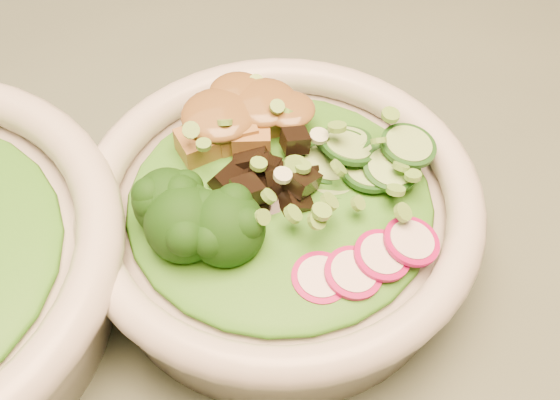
{
  "coord_description": "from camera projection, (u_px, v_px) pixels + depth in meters",
  "views": [
    {
      "loc": [
        -0.29,
        -0.21,
        1.15
      ],
      "look_at": [
        -0.23,
        0.07,
        0.8
      ],
      "focal_mm": 50.0,
      "sensor_mm": 36.0,
      "label": 1
    }
  ],
  "objects": [
    {
      "name": "broccoli_florets",
      "position": [
        192.0,
        222.0,
        0.42
      ],
      "size": [
        0.09,
        0.08,
        0.04
      ],
      "primitive_type": null,
      "rotation": [
        0.0,
        0.0,
        0.33
      ],
      "color": "black",
      "rests_on": "salad_bowl"
    },
    {
      "name": "radish_slices",
      "position": [
        335.0,
        269.0,
        0.41
      ],
      "size": [
        0.1,
        0.06,
        0.02
      ],
      "primitive_type": null,
      "rotation": [
        0.0,
        0.0,
        0.33
      ],
      "color": "#9C0C4E",
      "rests_on": "salad_bowl"
    },
    {
      "name": "cucumber_slices",
      "position": [
        367.0,
        155.0,
        0.45
      ],
      "size": [
        0.08,
        0.08,
        0.03
      ],
      "primitive_type": null,
      "rotation": [
        0.0,
        0.0,
        0.33
      ],
      "color": "#A0CA70",
      "rests_on": "salad_bowl"
    },
    {
      "name": "tofu_cubes",
      "position": [
        240.0,
        125.0,
        0.47
      ],
      "size": [
        0.09,
        0.07,
        0.03
      ],
      "primitive_type": null,
      "rotation": [
        0.0,
        0.0,
        0.33
      ],
      "color": "olive",
      "rests_on": "salad_bowl"
    },
    {
      "name": "mushroom_heap",
      "position": [
        271.0,
        174.0,
        0.44
      ],
      "size": [
        0.08,
        0.08,
        0.03
      ],
      "primitive_type": null,
      "rotation": [
        0.0,
        0.0,
        0.33
      ],
      "color": "black",
      "rests_on": "salad_bowl"
    },
    {
      "name": "peanut_sauce",
      "position": [
        239.0,
        112.0,
        0.46
      ],
      "size": [
        0.06,
        0.05,
        0.01
      ],
      "primitive_type": "ellipsoid",
      "color": "brown",
      "rests_on": "tofu_cubes"
    },
    {
      "name": "scallion_garnish",
      "position": [
        280.0,
        176.0,
        0.43
      ],
      "size": [
        0.17,
        0.17,
        0.02
      ],
      "primitive_type": null,
      "color": "#619936",
      "rests_on": "salad_bowl"
    },
    {
      "name": "salad_bowl",
      "position": [
        280.0,
        219.0,
        0.46
      ],
      "size": [
        0.23,
        0.23,
        0.06
      ],
      "rotation": [
        0.0,
        0.0,
        0.33
      ],
      "color": "beige",
      "rests_on": "dining_table"
    },
    {
      "name": "lettuce_bed",
      "position": [
        280.0,
        199.0,
        0.45
      ],
      "size": [
        0.18,
        0.18,
        0.02
      ],
      "primitive_type": "ellipsoid",
      "color": "#256314",
      "rests_on": "salad_bowl"
    }
  ]
}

